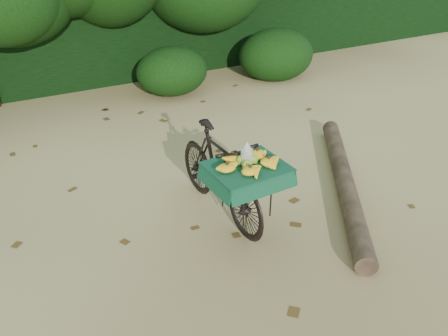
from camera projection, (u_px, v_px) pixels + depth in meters
ground at (194, 224)px, 5.87m from camera, size 80.00×80.00×0.00m
vendor_bicycle at (221, 173)px, 5.78m from camera, size 0.87×1.95×1.17m
fallen_log at (344, 181)px, 6.52m from camera, size 2.13×3.11×0.26m
hedge_backdrop at (72, 38)px, 10.28m from camera, size 26.00×1.80×1.80m
bush_clumps at (124, 81)px, 9.16m from camera, size 8.80×1.70×0.90m
leaf_litter at (174, 199)px, 6.37m from camera, size 7.00×7.30×0.01m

